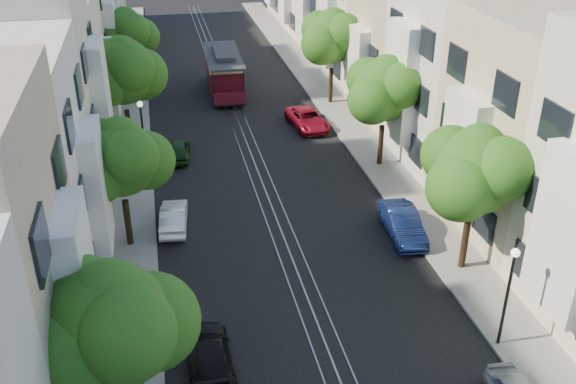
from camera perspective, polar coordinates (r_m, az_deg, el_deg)
ground at (r=44.04m, az=-4.30°, el=5.93°), size 200.00×200.00×0.00m
sidewalk_east at (r=45.46m, az=4.84°, el=6.70°), size 2.50×80.00×0.12m
sidewalk_west at (r=43.74m, az=-13.78°, el=5.12°), size 2.50×80.00×0.12m
rail_left at (r=43.97m, az=-5.01°, el=5.88°), size 0.06×80.00×0.02m
rail_slot at (r=44.04m, az=-4.30°, el=5.94°), size 0.06×80.00×0.02m
rail_right at (r=44.10m, az=-3.59°, el=6.00°), size 0.06×80.00×0.02m
lane_line at (r=44.04m, az=-4.30°, el=5.94°), size 0.08×80.00×0.01m
townhouses_east at (r=45.35m, az=10.89°, el=13.06°), size 7.75×72.00×12.00m
townhouses_west at (r=42.53m, az=-20.85°, el=10.65°), size 7.75×72.00×11.76m
tree_e_b at (r=27.48m, az=16.44°, el=1.65°), size 4.93×4.08×6.68m
tree_e_c at (r=36.79m, az=8.68°, el=8.88°), size 4.84×3.99×6.52m
tree_e_d at (r=46.74m, az=4.04°, el=13.51°), size 5.01×4.16×6.85m
tree_w_a at (r=18.67m, az=-15.40°, el=-11.69°), size 4.93×4.08×6.68m
tree_w_b at (r=29.15m, az=-14.62°, el=2.71°), size 4.72×3.87×6.27m
tree_w_c at (r=39.24m, az=-14.46°, el=10.24°), size 5.13×4.28×7.09m
tree_w_d at (r=49.97m, az=-14.20°, el=13.38°), size 4.84×3.99×6.52m
lamp_east at (r=24.27m, az=19.09°, el=-7.66°), size 0.32×0.32×4.16m
lamp_west at (r=37.11m, az=-12.83°, el=5.77°), size 0.32×0.32×4.16m
cable_car at (r=49.99m, az=-5.71°, el=10.75°), size 2.73×8.04×3.06m
parked_car_e_mid at (r=31.21m, az=10.13°, el=-2.77°), size 1.71×4.17×1.34m
parked_car_e_far at (r=43.35m, az=1.72°, el=6.50°), size 2.55×4.58×1.21m
parked_car_w_near at (r=23.64m, az=-7.07°, el=-14.16°), size 1.72×4.04×1.16m
parked_car_w_mid at (r=31.95m, az=-10.13°, el=-2.20°), size 1.56×3.62×1.16m
parked_car_w_far at (r=39.29m, az=-9.75°, el=3.73°), size 1.64×3.48×1.15m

